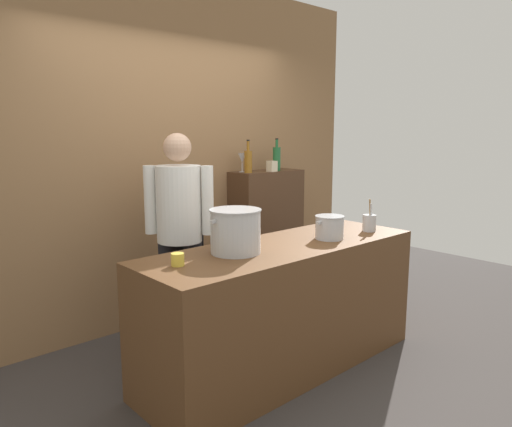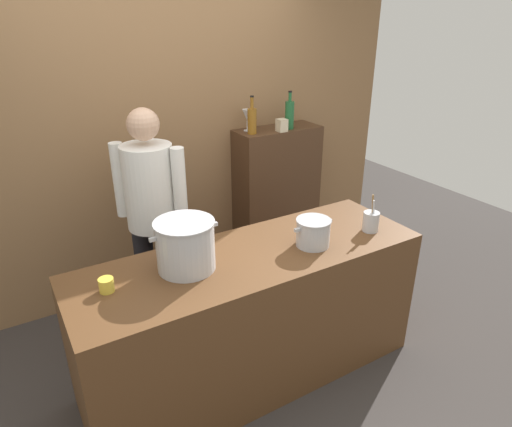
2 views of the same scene
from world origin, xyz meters
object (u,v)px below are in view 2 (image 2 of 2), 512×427
Objects in this scene: utensil_crock at (371,221)px; spice_tin_cream at (282,125)px; wine_bottle_green at (290,114)px; wine_bottle_amber at (252,120)px; butter_jar at (106,285)px; stockpot_large at (185,245)px; wine_glass_short at (247,116)px; chef at (152,209)px; stockpot_small at (313,232)px.

spice_tin_cream reaches higher than utensil_crock.
utensil_crock is 1.35m from wine_bottle_green.
utensil_crock is 0.83× the size of wine_bottle_amber.
wine_bottle_amber is (1.51, 1.09, 0.46)m from butter_jar.
spice_tin_cream is (-0.11, -0.04, -0.07)m from wine_bottle_green.
stockpot_large is 1.22m from utensil_crock.
wine_glass_short reaches higher than butter_jar.
chef is 5.39× the size of wine_bottle_amber.
stockpot_large is at bearing 0.33° from butter_jar.
butter_jar is 1.99m from wine_glass_short.
butter_jar is at bearing -149.65° from spice_tin_cream.
stockpot_small is 0.44m from utensil_crock.
stockpot_small is at bearing -115.25° from spice_tin_cream.
utensil_crock is at bearing -95.23° from spice_tin_cream.
chef is 1.47m from utensil_crock.
wine_bottle_amber is (0.30, 1.23, 0.41)m from stockpot_small.
stockpot_large is 1.23× the size of wine_bottle_green.
wine_bottle_green is at bearing 80.20° from utensil_crock.
wine_bottle_green reaches higher than wine_glass_short.
spice_tin_cream is at bearing 37.93° from stockpot_large.
wine_bottle_amber reaches higher than stockpot_small.
butter_jar is (-1.65, 0.18, -0.03)m from utensil_crock.
wine_glass_short is at bearing -109.95° from chef.
chef is at bearing -156.10° from wine_glass_short.
wine_bottle_amber is at bearing 166.91° from spice_tin_cream.
wine_bottle_amber is (-0.36, 0.02, -0.01)m from wine_bottle_green.
chef is 6.01× the size of stockpot_small.
wine_glass_short is (-0.34, 0.12, 0.01)m from wine_bottle_green.
stockpot_small is 3.56× the size of butter_jar.
chef is 1.15m from wine_bottle_amber.
chef reaches higher than stockpot_small.
utensil_crock is 1.27m from spice_tin_cream.
wine_bottle_green reaches higher than wine_bottle_amber.
wine_bottle_amber reaches higher than wine_glass_short.
wine_bottle_amber is at bearing 96.42° from utensil_crock.
chef is at bearing 141.18° from utensil_crock.
utensil_crock is at bearing -6.23° from butter_jar.
stockpot_large is 1.42× the size of stockpot_small.
wine_bottle_amber is at bearing 76.32° from stockpot_small.
stockpot_small is 2.67× the size of spice_tin_cream.
stockpot_large reaches higher than butter_jar.
stockpot_large reaches higher than stockpot_small.
wine_glass_short is (0.01, 0.10, 0.02)m from wine_bottle_amber.
stockpot_large is at bearing 131.42° from chef.
stockpot_small is 1.34m from spice_tin_cream.
wine_bottle_amber reaches higher than stockpot_large.
wine_bottle_green is 0.36m from wine_bottle_amber.
chef is 1.13m from stockpot_small.
wine_bottle_green is (1.87, 1.07, 0.47)m from butter_jar.
wine_bottle_green reaches higher than stockpot_large.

